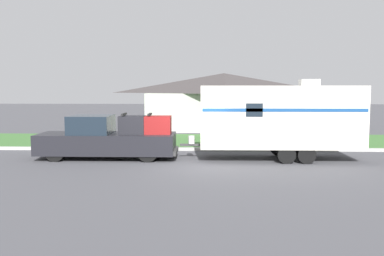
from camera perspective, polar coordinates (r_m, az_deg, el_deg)
name	(u,v)px	position (r m, az deg, el deg)	size (l,w,h in m)	color
ground_plane	(197,164)	(18.09, 0.64, -4.80)	(120.00, 120.00, 0.00)	#47474C
curb_strip	(198,149)	(21.78, 0.84, -2.83)	(80.00, 0.30, 0.14)	#ADADA8
lawn_strip	(199,141)	(25.40, 0.98, -1.74)	(80.00, 7.00, 0.03)	#3D6B33
house_across_street	(224,100)	(33.21, 4.27, 3.77)	(12.27, 7.52, 4.25)	#B2B2A8
pickup_truck	(108,139)	(19.66, -11.13, -1.41)	(6.25, 2.05, 2.06)	black
travel_trailer	(280,117)	(19.34, 11.64, 1.51)	(7.93, 2.38, 3.57)	black
mailbox	(240,130)	(22.29, 6.39, -0.23)	(0.48, 0.20, 1.32)	brown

